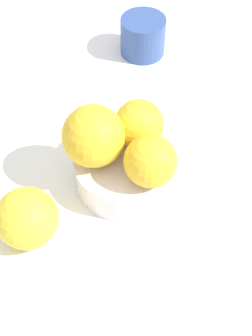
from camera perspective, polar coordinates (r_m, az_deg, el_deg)
ground_plane at (r=63.43cm, az=-0.00°, el=-2.03°), size 110.00×110.00×2.00cm
fruit_bowl at (r=60.96cm, az=-0.00°, el=-0.32°), size 13.30×13.30×4.40cm
orange_in_bowl_0 at (r=56.63cm, az=-3.98°, el=3.88°), size 7.77×7.77×7.77cm
orange_in_bowl_1 at (r=58.83cm, az=1.59°, el=5.33°), size 6.33×6.33×6.33cm
orange_in_bowl_2 at (r=54.79cm, az=2.78°, el=0.66°), size 6.39×6.39×6.39cm
orange_loose_0 at (r=56.06cm, az=-11.95°, el=-5.98°), size 7.46×7.46×7.46cm
ceramic_cup at (r=79.96cm, az=2.07°, el=15.74°), size 7.40×7.40×6.27cm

